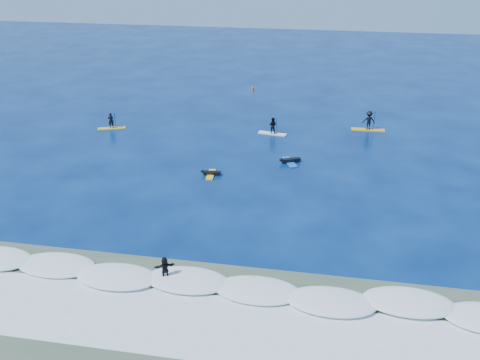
% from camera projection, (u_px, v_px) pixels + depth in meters
% --- Properties ---
extents(ground, '(160.00, 160.00, 0.00)m').
position_uv_depth(ground, '(210.00, 204.00, 38.82)').
color(ground, '#031848').
rests_on(ground, ground).
extents(shallow_water, '(90.00, 13.00, 0.01)m').
position_uv_depth(shallow_water, '(144.00, 332.00, 26.31)').
color(shallow_water, '#394E3C').
rests_on(shallow_water, ground).
extents(breaking_wave, '(40.00, 6.00, 0.30)m').
position_uv_depth(breaking_wave, '(168.00, 284.00, 29.88)').
color(breaking_wave, white).
rests_on(breaking_wave, ground).
extents(whitewater, '(34.00, 5.00, 0.02)m').
position_uv_depth(whitewater, '(151.00, 319.00, 27.20)').
color(whitewater, silver).
rests_on(whitewater, ground).
extents(sup_paddler_left, '(2.81, 1.62, 1.93)m').
position_uv_depth(sup_paddler_left, '(111.00, 123.00, 53.56)').
color(sup_paddler_left, gold).
rests_on(sup_paddler_left, ground).
extents(sup_paddler_center, '(2.87, 1.16, 1.96)m').
position_uv_depth(sup_paddler_center, '(273.00, 127.00, 52.10)').
color(sup_paddler_center, white).
rests_on(sup_paddler_center, ground).
extents(sup_paddler_right, '(3.31, 0.93, 2.31)m').
position_uv_depth(sup_paddler_right, '(369.00, 122.00, 53.05)').
color(sup_paddler_right, gold).
rests_on(sup_paddler_right, ground).
extents(prone_paddler_near, '(1.65, 2.11, 0.43)m').
position_uv_depth(prone_paddler_near, '(211.00, 173.00, 43.40)').
color(prone_paddler_near, yellow).
rests_on(prone_paddler_near, ground).
extents(prone_paddler_far, '(1.80, 2.40, 0.49)m').
position_uv_depth(prone_paddler_far, '(290.00, 161.00, 45.78)').
color(prone_paddler_far, blue).
rests_on(prone_paddler_far, ground).
extents(wave_surfer, '(1.94, 1.37, 1.39)m').
position_uv_depth(wave_surfer, '(165.00, 269.00, 29.86)').
color(wave_surfer, white).
rests_on(wave_surfer, breaking_wave).
extents(marker_buoy, '(0.30, 0.30, 0.71)m').
position_uv_depth(marker_buoy, '(253.00, 89.00, 66.74)').
color(marker_buoy, '#E14A14').
rests_on(marker_buoy, ground).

